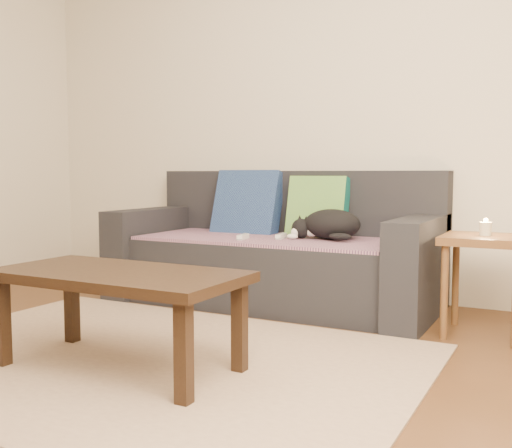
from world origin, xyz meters
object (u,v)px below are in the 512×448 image
object	(u,v)px
sofa	(275,256)
wii_remote_b	(281,236)
cat	(329,225)
side_table	(485,253)
coffee_table	(118,283)
wii_remote_a	(243,237)

from	to	relation	value
sofa	wii_remote_b	xyz separation A→B (m)	(0.10, -0.12, 0.15)
cat	side_table	distance (m)	0.98
wii_remote_b	sofa	bearing A→B (deg)	30.97
cat	wii_remote_b	xyz separation A→B (m)	(-0.28, -0.10, -0.08)
coffee_table	wii_remote_b	bearing A→B (deg)	86.44
wii_remote_a	side_table	bearing A→B (deg)	-100.42
sofa	wii_remote_a	distance (m)	0.32
cat	side_table	size ratio (longest dim) A/B	0.91
wii_remote_b	wii_remote_a	bearing A→B (deg)	117.58
wii_remote_b	side_table	bearing A→B (deg)	-104.19
sofa	cat	bearing A→B (deg)	-2.39
sofa	side_table	world-z (taller)	sofa
cat	wii_remote_a	size ratio (longest dim) A/B	3.22
sofa	cat	distance (m)	0.44
side_table	coffee_table	distance (m)	1.87
sofa	side_table	xyz separation A→B (m)	(1.33, -0.24, 0.13)
coffee_table	wii_remote_a	bearing A→B (deg)	94.72
sofa	wii_remote_a	bearing A→B (deg)	-110.98
wii_remote_b	cat	bearing A→B (deg)	-78.97
cat	coffee_table	xyz separation A→B (m)	(-0.37, -1.55, -0.15)
side_table	wii_remote_b	bearing A→B (deg)	174.47
sofa	wii_remote_b	distance (m)	0.21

